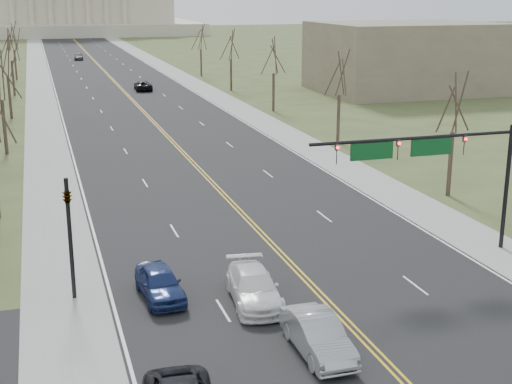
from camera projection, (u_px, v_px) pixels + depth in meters
road at (109, 75)px, 126.44m from camera, size 20.00×380.00×0.01m
cross_road at (358, 334)px, 30.75m from camera, size 120.00×14.00×0.01m
sidewalk_left at (38, 78)px, 123.03m from camera, size 4.00×380.00×0.03m
sidewalk_right at (175, 73)px, 129.84m from camera, size 4.00×380.00×0.03m
center_line at (109, 75)px, 126.44m from camera, size 0.42×380.00×0.01m
edge_line_left at (51, 77)px, 123.66m from camera, size 0.15×380.00×0.01m
edge_line_right at (163, 74)px, 129.22m from camera, size 0.15×380.00×0.01m
signal_mast at (430, 156)px, 38.21m from camera, size 12.12×0.44×7.20m
signal_left at (69, 225)px, 33.39m from camera, size 0.32×0.36×6.00m
tree_r_0 at (454, 106)px, 49.94m from camera, size 3.74×3.74×8.50m
tree_r_1 at (340, 75)px, 68.34m from camera, size 3.74×3.74×8.50m
tree_l_1 at (0, 78)px, 63.13m from camera, size 3.96×3.96×9.00m
tree_r_2 at (274, 58)px, 86.74m from camera, size 3.74×3.74×8.50m
tree_l_2 at (6, 58)px, 81.53m from camera, size 3.96×3.96×9.00m
tree_r_3 at (231, 46)px, 105.14m from camera, size 3.74×3.74×8.50m
tree_l_3 at (10, 46)px, 99.93m from camera, size 3.96×3.96×9.00m
tree_r_4 at (201, 38)px, 123.55m from camera, size 3.74×3.74×8.50m
tree_l_4 at (13, 38)px, 118.33m from camera, size 3.96×3.96×9.00m
bldg_right_mass at (405, 57)px, 105.15m from camera, size 25.00×20.00×10.00m
car_sb_inner_lead at (318, 335)px, 28.91m from camera, size 1.70×4.84×1.59m
car_sb_inner_second at (254, 287)px, 33.68m from camera, size 2.70×5.52×1.55m
car_sb_outer_second at (160, 283)px, 34.18m from camera, size 2.12×4.63×1.54m
car_far_nb at (143, 85)px, 107.01m from camera, size 2.68×5.36×1.46m
car_far_sb at (79, 56)px, 155.30m from camera, size 2.21×4.71×1.56m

